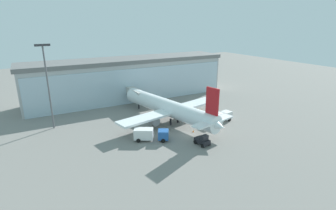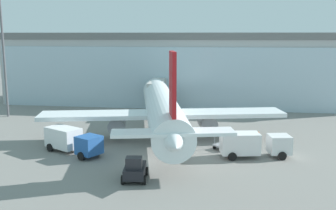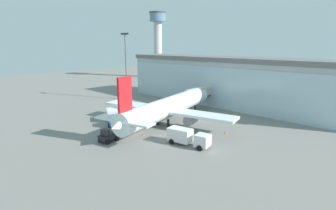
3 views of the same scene
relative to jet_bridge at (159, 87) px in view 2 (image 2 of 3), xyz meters
name	(u,v)px [view 2 (image 2 of 3)]	position (x,y,z in m)	size (l,w,h in m)	color
ground	(151,161)	(2.39, -26.77, -4.12)	(240.00, 240.00, 0.00)	gray
terminal_building	(177,68)	(2.39, 7.67, 2.43)	(65.07, 15.34, 13.10)	#AFAFAF
jet_bridge	(159,87)	(0.00, 0.00, 0.00)	(2.44, 14.44, 5.48)	beige
apron_light_mast	(3,42)	(-23.22, -7.16, 7.47)	(3.20, 0.40, 19.65)	#59595E
airplane	(162,110)	(2.57, -17.52, -0.55)	(29.94, 35.01, 11.39)	white
catering_truck	(71,140)	(-6.59, -25.01, -2.65)	(7.37, 5.70, 2.65)	#2659A5
fuel_truck	(253,144)	(12.96, -24.58, -2.65)	(7.54, 3.34, 2.65)	silver
baggage_cart	(226,145)	(10.34, -21.77, -3.62)	(3.16, 3.06, 1.50)	gray
pushback_tug	(135,170)	(1.78, -32.36, -3.15)	(2.37, 3.33, 2.30)	black
safety_cone_nose	(166,156)	(3.98, -26.12, -3.85)	(0.36, 0.36, 0.55)	orange
safety_cone_wingtip	(259,133)	(14.83, -15.14, -3.85)	(0.36, 0.36, 0.55)	orange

